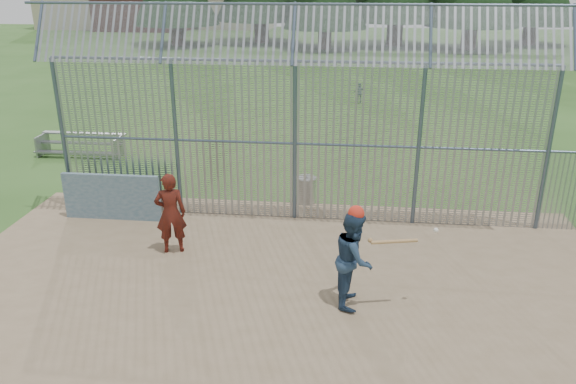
# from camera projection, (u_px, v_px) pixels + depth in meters

# --- Properties ---
(ground) EXTENTS (120.00, 120.00, 0.00)m
(ground) POSITION_uv_depth(u_px,v_px,m) (277.00, 288.00, 11.28)
(ground) COLOR #2D511E
(ground) RESTS_ON ground
(dirt_infield) EXTENTS (14.00, 10.00, 0.02)m
(dirt_infield) POSITION_uv_depth(u_px,v_px,m) (274.00, 301.00, 10.81)
(dirt_infield) COLOR #756047
(dirt_infield) RESTS_ON ground
(dugout_wall) EXTENTS (2.50, 0.12, 1.20)m
(dugout_wall) POSITION_uv_depth(u_px,v_px,m) (112.00, 197.00, 14.21)
(dugout_wall) COLOR #38566B
(dugout_wall) RESTS_ON dirt_infield
(batter) EXTENTS (0.76, 0.95, 1.87)m
(batter) POSITION_uv_depth(u_px,v_px,m) (354.00, 259.00, 10.43)
(batter) COLOR navy
(batter) RESTS_ON dirt_infield
(onlooker) EXTENTS (0.78, 0.62, 1.86)m
(onlooker) POSITION_uv_depth(u_px,v_px,m) (171.00, 213.00, 12.42)
(onlooker) COLOR maroon
(onlooker) RESTS_ON dirt_infield
(bg_kid_seated) EXTENTS (0.60, 0.28, 1.00)m
(bg_kid_seated) POSITION_uv_depth(u_px,v_px,m) (360.00, 93.00, 27.23)
(bg_kid_seated) COLOR slate
(bg_kid_seated) RESTS_ON ground
(batting_gear) EXTENTS (1.63, 0.43, 0.64)m
(batting_gear) POSITION_uv_depth(u_px,v_px,m) (363.00, 218.00, 10.09)
(batting_gear) COLOR red
(batting_gear) RESTS_ON ground
(trash_can) EXTENTS (0.56, 0.56, 0.82)m
(trash_can) POSITION_uv_depth(u_px,v_px,m) (306.00, 190.00, 15.33)
(trash_can) COLOR gray
(trash_can) RESTS_ON ground
(bleacher) EXTENTS (3.00, 0.95, 0.72)m
(bleacher) POSITION_uv_depth(u_px,v_px,m) (81.00, 144.00, 19.38)
(bleacher) COLOR slate
(bleacher) RESTS_ON ground
(backstop_fence) EXTENTS (20.09, 0.81, 5.30)m
(backstop_fence) POSITION_uv_depth(u_px,v_px,m) (370.00, 132.00, 13.42)
(backstop_fence) COLOR #47566B
(backstop_fence) RESTS_ON ground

